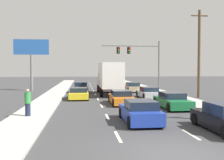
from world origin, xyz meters
name	(u,v)px	position (x,y,z in m)	size (l,w,h in m)	color
ground_plane	(108,93)	(0.00, 25.00, 0.00)	(140.00, 140.00, 0.00)	#3D3D3F
sidewalk_right	(169,95)	(6.49, 20.00, 0.07)	(2.48, 80.00, 0.14)	#B2AFA8
sidewalk_left	(52,97)	(-6.49, 20.00, 0.07)	(2.48, 80.00, 0.14)	#B2AFA8
lane_markings	(110,94)	(0.00, 22.65, 0.00)	(3.54, 62.00, 0.01)	silver
car_gray	(81,88)	(-3.44, 25.11, 0.62)	(1.86, 4.48, 1.37)	slate
car_yellow	(79,94)	(-3.61, 17.95, 0.54)	(1.98, 4.16, 1.16)	yellow
box_truck	(110,77)	(-0.08, 21.92, 2.13)	(2.54, 8.58, 3.71)	white
car_orange	(121,97)	(0.06, 13.74, 0.56)	(1.86, 4.64, 1.19)	orange
car_blue	(140,112)	(-0.04, 5.66, 0.60)	(1.90, 4.20, 1.29)	#1E389E
car_tan	(133,87)	(3.43, 25.97, 0.57)	(1.85, 4.45, 1.25)	tan
car_silver	(148,93)	(3.56, 17.97, 0.54)	(1.86, 4.26, 1.17)	#B7BABF
car_green	(172,101)	(3.63, 10.84, 0.57)	(1.89, 4.58, 1.23)	#196B38
traffic_signal_mast	(136,54)	(4.48, 29.16, 5.15)	(8.50, 0.69, 7.08)	#595B56
utility_pole_mid	(199,53)	(8.91, 17.83, 4.72)	(1.80, 0.28, 9.16)	brown
roadside_billboard	(31,53)	(-10.20, 29.02, 5.18)	(4.77, 0.36, 7.09)	slate
pedestrian_near_corner	(28,103)	(-6.61, 7.76, 0.97)	(0.38, 0.38, 1.66)	#1E233F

